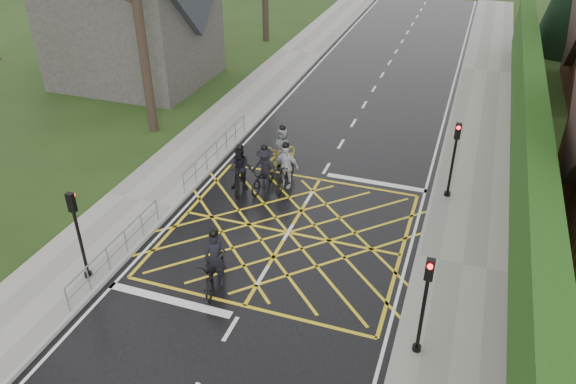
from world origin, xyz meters
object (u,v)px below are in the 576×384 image
Objects in this scene: cyclist_rear at (215,267)px; cyclist_lead at (282,152)px; cyclist_mid at (264,172)px; cyclist_back at (240,173)px; cyclist_front at (285,171)px.

cyclist_lead is at bearing 82.57° from cyclist_rear.
cyclist_rear is at bearing -76.92° from cyclist_mid.
cyclist_rear reaches higher than cyclist_lead.
cyclist_back is 2.61m from cyclist_lead.
cyclist_rear is 1.11× the size of cyclist_front.
cyclist_front is 1.85m from cyclist_lead.
cyclist_mid is 0.84m from cyclist_front.
cyclist_rear is at bearing -89.22° from cyclist_front.
cyclist_mid is at bearing -155.57° from cyclist_front.
cyclist_front reaches higher than cyclist_lead.
cyclist_lead is (0.87, 2.46, -0.11)m from cyclist_back.
cyclist_mid is (0.84, 0.44, -0.06)m from cyclist_back.
cyclist_back reaches higher than cyclist_front.
cyclist_rear reaches higher than cyclist_back.
cyclist_back is 1.03× the size of cyclist_front.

